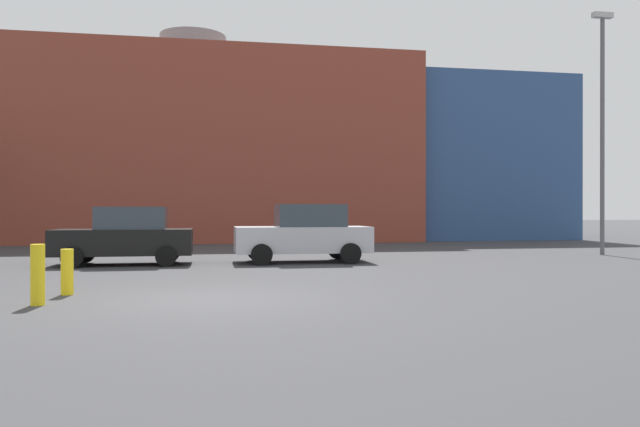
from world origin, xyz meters
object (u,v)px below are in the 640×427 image
at_px(parked_car_2, 304,233).
at_px(parked_car_1, 126,236).
at_px(bollard_yellow_0, 38,275).
at_px(street_lamp, 602,120).
at_px(bollard_yellow_1, 67,272).

bearing_deg(parked_car_2, parked_car_1, -0.00).
relative_size(bollard_yellow_0, street_lamp, 0.12).
bearing_deg(parked_car_1, bollard_yellow_1, 88.09).
xyz_separation_m(parked_car_2, bollard_yellow_0, (-6.00, -8.21, -0.40)).
xyz_separation_m(bollard_yellow_0, bollard_yellow_1, (0.20, 1.34, -0.08)).
relative_size(parked_car_2, street_lamp, 0.47).
relative_size(bollard_yellow_1, street_lamp, 0.10).
xyz_separation_m(parked_car_1, parked_car_2, (5.58, -0.00, 0.04)).
bearing_deg(bollard_yellow_0, parked_car_1, 87.05).
bearing_deg(parked_car_2, street_lamp, -173.70).
bearing_deg(parked_car_2, bollard_yellow_1, 49.82).
xyz_separation_m(parked_car_1, bollard_yellow_0, (-0.42, -8.21, -0.36)).
bearing_deg(parked_car_2, bollard_yellow_0, 53.85).
bearing_deg(street_lamp, parked_car_2, -173.70).
bearing_deg(parked_car_1, street_lamp, -175.72).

